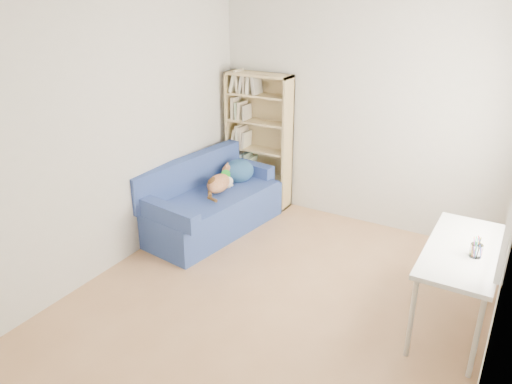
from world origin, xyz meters
TOP-DOWN VIEW (x-y plane):
  - ground at (0.00, 0.00)m, footprint 4.00×4.00m
  - room_shell at (0.10, 0.03)m, footprint 3.54×4.04m
  - sofa at (-1.37, 0.93)m, footprint 1.03×1.80m
  - bookshelf at (-1.25, 1.85)m, footprint 0.84×0.26m
  - desk at (1.45, 0.44)m, footprint 0.56×1.23m
  - pen_cup at (1.54, 0.34)m, footprint 0.09×0.09m

SIDE VIEW (x-z plane):
  - ground at x=0.00m, z-range 0.00..0.00m
  - sofa at x=-1.37m, z-range -0.09..0.74m
  - desk at x=1.45m, z-range 0.30..1.05m
  - bookshelf at x=-1.25m, z-range -0.06..1.63m
  - pen_cup at x=1.54m, z-range 0.73..0.90m
  - room_shell at x=0.10m, z-range 0.33..2.95m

